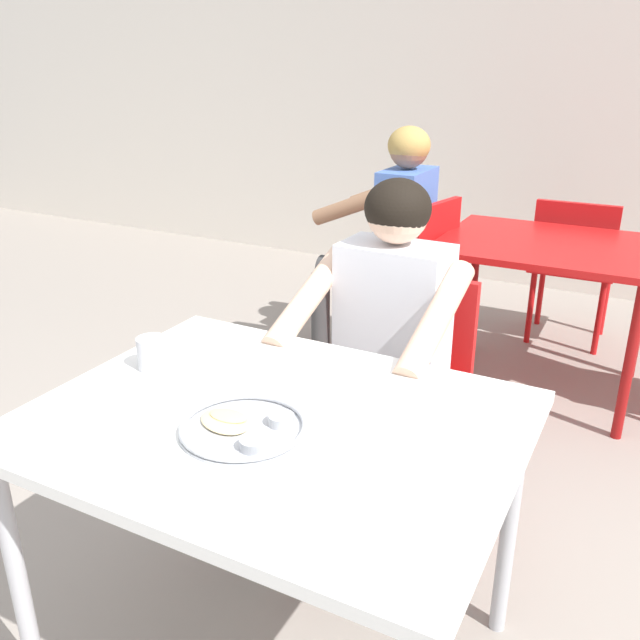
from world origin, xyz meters
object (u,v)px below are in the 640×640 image
(chair_red_left, at_px, (414,274))
(chair_red_far, at_px, (573,260))
(table_background_red, at_px, (548,260))
(diner_foreground, at_px, (381,335))
(chair_foreground, at_px, (404,373))
(drinking_cup, at_px, (152,352))
(patron_background, at_px, (388,224))
(table_foreground, at_px, (274,444))
(thali_tray, at_px, (244,427))

(chair_red_left, height_order, chair_red_far, chair_red_left)
(table_background_red, xyz_separation_m, chair_red_far, (0.04, 0.61, -0.15))
(diner_foreground, height_order, chair_red_far, diner_foreground)
(chair_foreground, height_order, chair_red_far, chair_red_far)
(drinking_cup, xyz_separation_m, table_background_red, (0.69, 1.88, -0.15))
(diner_foreground, relative_size, chair_red_far, 1.44)
(chair_red_far, distance_m, patron_background, 1.06)
(table_foreground, bearing_deg, drinking_cup, 170.36)
(chair_red_left, bearing_deg, table_background_red, 5.96)
(thali_tray, distance_m, diner_foreground, 0.73)
(chair_red_left, bearing_deg, chair_foreground, -71.38)
(thali_tray, bearing_deg, table_foreground, 75.59)
(table_background_red, bearing_deg, thali_tray, -98.23)
(diner_foreground, xyz_separation_m, patron_background, (-0.52, 1.31, 0.02))
(drinking_cup, bearing_deg, chair_foreground, 62.22)
(table_foreground, height_order, thali_tray, thali_tray)
(chair_foreground, relative_size, chair_red_far, 0.99)
(thali_tray, height_order, chair_foreground, chair_foreground)
(drinking_cup, xyz_separation_m, chair_red_far, (0.73, 2.49, -0.30))
(chair_red_far, bearing_deg, table_background_red, -93.81)
(thali_tray, bearing_deg, patron_background, 103.66)
(table_foreground, distance_m, patron_background, 2.03)
(chair_red_far, bearing_deg, chair_foreground, -100.38)
(drinking_cup, xyz_separation_m, chair_foreground, (0.42, 0.79, -0.31))
(thali_tray, bearing_deg, drinking_cup, 158.34)
(thali_tray, height_order, patron_background, patron_background)
(thali_tray, xyz_separation_m, table_background_red, (0.30, 2.04, -0.11))
(chair_foreground, distance_m, table_background_red, 1.14)
(table_background_red, bearing_deg, table_foreground, -97.96)
(diner_foreground, xyz_separation_m, chair_red_far, (0.32, 1.92, -0.21))
(diner_foreground, xyz_separation_m, table_background_red, (0.28, 1.31, -0.06))
(chair_foreground, xyz_separation_m, diner_foreground, (-0.00, -0.22, 0.23))
(drinking_cup, distance_m, diner_foreground, 0.71)
(table_background_red, relative_size, chair_red_far, 1.17)
(drinking_cup, relative_size, chair_foreground, 0.11)
(drinking_cup, xyz_separation_m, diner_foreground, (0.41, 0.57, -0.09))
(table_foreground, relative_size, thali_tray, 3.91)
(chair_foreground, bearing_deg, table_background_red, 76.06)
(table_foreground, height_order, chair_foreground, chair_foreground)
(diner_foreground, bearing_deg, chair_foreground, 88.87)
(thali_tray, xyz_separation_m, chair_red_left, (-0.32, 1.98, -0.25))
(thali_tray, relative_size, chair_red_far, 0.35)
(chair_red_far, bearing_deg, diner_foreground, -99.34)
(table_foreground, xyz_separation_m, table_background_red, (0.27, 1.96, -0.03))
(chair_foreground, height_order, chair_red_left, chair_red_left)
(chair_foreground, bearing_deg, chair_red_left, 108.62)
(drinking_cup, bearing_deg, table_foreground, -9.64)
(table_foreground, bearing_deg, chair_foreground, 89.84)
(diner_foreground, distance_m, patron_background, 1.41)
(chair_red_left, bearing_deg, drinking_cup, -92.26)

